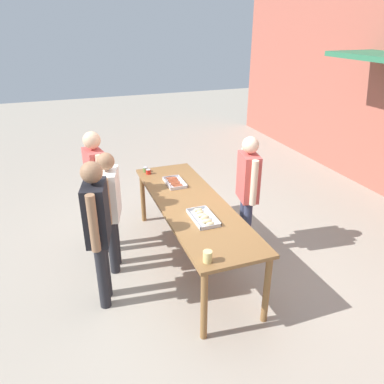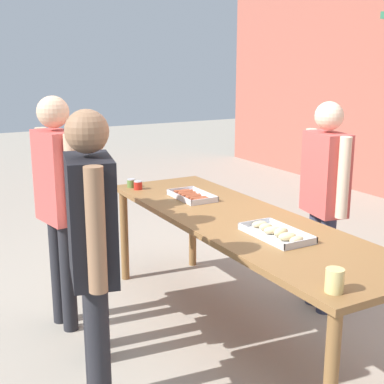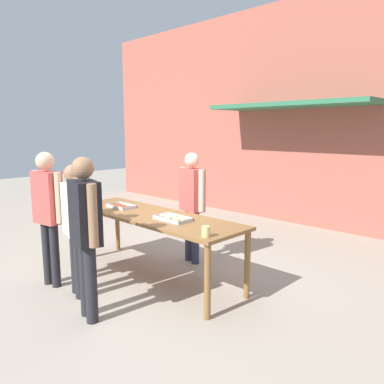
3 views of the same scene
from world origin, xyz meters
The scene contains 11 objects.
ground_plane centered at (0.00, 0.00, 0.00)m, with size 24.00×24.00×0.00m, color #A39989.
serving_table centered at (0.00, 0.00, 0.77)m, with size 2.70×0.82×0.85m.
food_tray_sausages centered at (-0.64, -0.02, 0.87)m, with size 0.41×0.24×0.04m.
food_tray_buns centered at (0.44, -0.02, 0.88)m, with size 0.47×0.25×0.07m.
condiment_jar_mustard centered at (-1.22, -0.29, 0.89)m, with size 0.07×0.07×0.07m.
condiment_jar_ketchup centered at (-1.12, -0.27, 0.89)m, with size 0.07×0.07×0.07m.
beer_cup centered at (1.21, -0.28, 0.91)m, with size 0.09×0.09×0.11m.
person_server_behind_table centered at (-0.01, 0.77, 0.97)m, with size 0.54×0.27×1.62m.
person_customer_holding_hotdog centered at (-0.69, -1.06, 1.02)m, with size 0.52×0.26×1.68m.
person_customer_with_cup centered at (0.39, -1.18, 1.00)m, with size 0.58×0.31×1.68m.
person_customer_waiting_in_line centered at (-0.20, -0.97, 0.92)m, with size 0.57×0.32×1.56m.
Camera 2 is at (2.91, -1.99, 1.91)m, focal length 50.00 mm.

